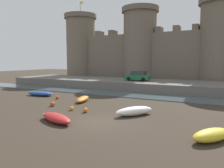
% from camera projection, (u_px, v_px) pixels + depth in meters
% --- Properties ---
extents(ground_plane, '(160.00, 160.00, 0.00)m').
position_uv_depth(ground_plane, '(96.00, 122.00, 16.87)').
color(ground_plane, '#382D23').
extents(water_channel, '(80.00, 4.50, 0.10)m').
position_uv_depth(water_channel, '(150.00, 96.00, 28.70)').
color(water_channel, '#47565B').
rests_on(water_channel, ground).
extents(quay_road, '(57.05, 10.00, 1.41)m').
position_uv_depth(quay_road, '(164.00, 86.00, 35.02)').
color(quay_road, '#666059').
rests_on(quay_road, ground).
extents(castle, '(52.66, 7.61, 18.59)m').
position_uv_depth(castle, '(176.00, 48.00, 42.29)').
color(castle, '#706354').
rests_on(castle, ground).
extents(rowboat_foreground_centre, '(2.61, 3.06, 0.75)m').
position_uv_depth(rowboat_foreground_centre, '(212.00, 135.00, 12.86)').
color(rowboat_foreground_centre, yellow).
rests_on(rowboat_foreground_centre, ground).
extents(rowboat_foreground_right, '(4.01, 1.77, 0.64)m').
position_uv_depth(rowboat_foreground_right, '(40.00, 93.00, 29.44)').
color(rowboat_foreground_right, '#234793').
rests_on(rowboat_foreground_right, ground).
extents(rowboat_midflat_centre, '(3.05, 3.59, 0.78)m').
position_uv_depth(rowboat_midflat_centre, '(134.00, 111.00, 18.89)').
color(rowboat_midflat_centre, silver).
rests_on(rowboat_midflat_centre, ground).
extents(rowboat_near_channel_right, '(2.01, 3.48, 0.59)m').
position_uv_depth(rowboat_near_channel_right, '(83.00, 99.00, 25.32)').
color(rowboat_near_channel_right, orange).
rests_on(rowboat_near_channel_right, ground).
extents(rowboat_foreground_left, '(3.91, 2.45, 0.64)m').
position_uv_depth(rowboat_foreground_left, '(56.00, 118.00, 16.92)').
color(rowboat_foreground_left, red).
rests_on(rowboat_foreground_left, ground).
extents(mooring_buoy_near_channel, '(0.49, 0.49, 0.49)m').
position_uv_depth(mooring_buoy_near_channel, '(52.00, 104.00, 22.71)').
color(mooring_buoy_near_channel, '#E04C1E').
rests_on(mooring_buoy_near_channel, ground).
extents(mooring_buoy_near_shore, '(0.41, 0.41, 0.41)m').
position_uv_depth(mooring_buoy_near_shore, '(57.00, 97.00, 27.04)').
color(mooring_buoy_near_shore, '#E04C1E').
rests_on(mooring_buoy_near_shore, ground).
extents(mooring_buoy_mid_mud, '(0.39, 0.39, 0.39)m').
position_uv_depth(mooring_buoy_mid_mud, '(72.00, 108.00, 20.84)').
color(mooring_buoy_mid_mud, orange).
rests_on(mooring_buoy_mid_mud, ground).
extents(mooring_buoy_off_centre, '(0.45, 0.45, 0.45)m').
position_uv_depth(mooring_buoy_off_centre, '(85.00, 110.00, 20.01)').
color(mooring_buoy_off_centre, orange).
rests_on(mooring_buoy_off_centre, ground).
extents(car_quay_east, '(4.11, 1.91, 1.62)m').
position_uv_depth(car_quay_east, '(138.00, 76.00, 36.22)').
color(car_quay_east, '#1E6638').
rests_on(car_quay_east, quay_road).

